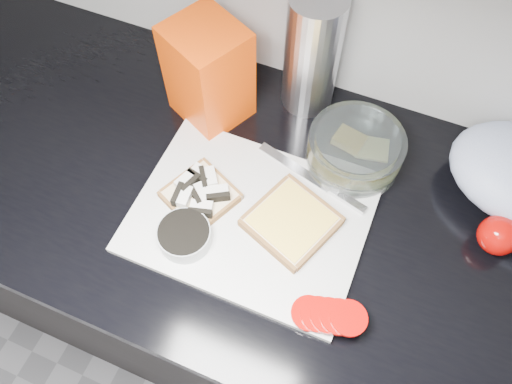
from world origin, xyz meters
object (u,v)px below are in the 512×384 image
cutting_board (249,218)px  bread_bag (209,74)px  glass_bowl (355,151)px  steel_canister (312,54)px

cutting_board → bread_bag: bread_bag is taller
bread_bag → glass_bowl: bearing=23.4°
bread_bag → steel_canister: size_ratio=0.83×
glass_bowl → steel_canister: bearing=139.4°
cutting_board → bread_bag: bearing=129.6°
glass_bowl → bread_bag: bearing=177.4°
cutting_board → bread_bag: size_ratio=1.97×
glass_bowl → steel_canister: (-0.13, 0.11, 0.09)m
glass_bowl → bread_bag: size_ratio=0.86×
bread_bag → steel_canister: steel_canister is taller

